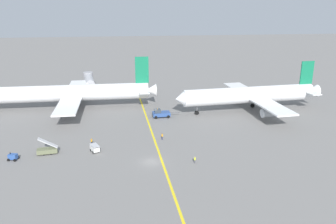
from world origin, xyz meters
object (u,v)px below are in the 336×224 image
object	(u,v)px
gse_stair_truck_yellow	(47,150)
pushback_tug	(161,113)
airliner_at_gate_left	(66,93)
ground_crew_ramp_agent_by_cones	(195,160)
gse_baggage_cart_near_cluster	(95,148)
ground_crew_marshaller_foreground	(162,136)
gse_gpu_cart_small	(13,157)
jet_bridge	(89,79)
airliner_being_pushed	(250,95)
ground_crew_wing_walker_right	(92,141)

from	to	relation	value
gse_stair_truck_yellow	pushback_tug	bearing A→B (deg)	38.46
airliner_at_gate_left	ground_crew_ramp_agent_by_cones	world-z (taller)	airliner_at_gate_left
gse_baggage_cart_near_cluster	gse_stair_truck_yellow	distance (m)	10.73
ground_crew_marshaller_foreground	gse_gpu_cart_small	bearing A→B (deg)	-167.93
ground_crew_ramp_agent_by_cones	gse_baggage_cart_near_cluster	bearing A→B (deg)	157.53
gse_gpu_cart_small	jet_bridge	size ratio (longest dim) A/B	0.14
gse_stair_truck_yellow	airliner_being_pushed	bearing A→B (deg)	23.44
gse_baggage_cart_near_cluster	ground_crew_ramp_agent_by_cones	bearing A→B (deg)	-22.47
pushback_tug	ground_crew_marshaller_foreground	size ratio (longest dim) A/B	4.90
airliner_at_gate_left	airliner_being_pushed	bearing A→B (deg)	-10.22
gse_stair_truck_yellow	ground_crew_wing_walker_right	world-z (taller)	gse_stair_truck_yellow
airliner_being_pushed	ground_crew_marshaller_foreground	xyz separation A→B (m)	(-30.67, -20.20, -4.38)
gse_baggage_cart_near_cluster	ground_crew_wing_walker_right	xyz separation A→B (m)	(-1.02, 4.24, 0.04)
pushback_tug	jet_bridge	distance (m)	44.34
airliner_being_pushed	gse_stair_truck_yellow	distance (m)	63.22
airliner_at_gate_left	ground_crew_wing_walker_right	distance (m)	33.58
airliner_at_gate_left	gse_stair_truck_yellow	xyz separation A→B (m)	(0.49, -35.61, -4.19)
airliner_at_gate_left	ground_crew_marshaller_foreground	size ratio (longest dim) A/B	34.19
airliner_at_gate_left	jet_bridge	size ratio (longest dim) A/B	3.50
gse_baggage_cart_near_cluster	ground_crew_marshaller_foreground	size ratio (longest dim) A/B	1.80
airliner_at_gate_left	gse_gpu_cart_small	world-z (taller)	airliner_at_gate_left
ground_crew_marshaller_foreground	ground_crew_wing_walker_right	distance (m)	17.53
ground_crew_ramp_agent_by_cones	pushback_tug	bearing A→B (deg)	96.55
gse_stair_truck_yellow	ground_crew_wing_walker_right	bearing A→B (deg)	21.92
ground_crew_ramp_agent_by_cones	ground_crew_marshaller_foreground	bearing A→B (deg)	110.72
airliner_at_gate_left	ground_crew_marshaller_foreground	distance (m)	41.58
ground_crew_ramp_agent_by_cones	ground_crew_wing_walker_right	distance (m)	26.48
gse_stair_truck_yellow	ground_crew_marshaller_foreground	size ratio (longest dim) A/B	2.76
gse_baggage_cart_near_cluster	gse_gpu_cart_small	world-z (taller)	gse_gpu_cart_small
gse_stair_truck_yellow	ground_crew_ramp_agent_by_cones	size ratio (longest dim) A/B	3.11
airliner_at_gate_left	gse_baggage_cart_near_cluster	bearing A→B (deg)	-72.67
airliner_at_gate_left	gse_gpu_cart_small	xyz separation A→B (m)	(-6.41, -38.01, -4.42)
ground_crew_marshaller_foreground	ground_crew_wing_walker_right	size ratio (longest dim) A/B	1.01
airliner_at_gate_left	ground_crew_wing_walker_right	xyz separation A→B (m)	(10.19, -31.70, -4.31)
ground_crew_wing_walker_right	gse_gpu_cart_small	bearing A→B (deg)	-159.21
gse_baggage_cart_near_cluster	gse_gpu_cart_small	size ratio (longest dim) A/B	1.29
ground_crew_marshaller_foreground	ground_crew_ramp_agent_by_cones	distance (m)	15.26
ground_crew_ramp_agent_by_cones	gse_stair_truck_yellow	bearing A→B (deg)	163.95
pushback_tug	gse_baggage_cart_near_cluster	size ratio (longest dim) A/B	2.72
gse_baggage_cart_near_cluster	gse_stair_truck_yellow	size ratio (longest dim) A/B	0.65
gse_stair_truck_yellow	ground_crew_wing_walker_right	xyz separation A→B (m)	(9.70, 3.90, -0.12)
airliner_at_gate_left	ground_crew_wing_walker_right	world-z (taller)	airliner_at_gate_left
gse_gpu_cart_small	ground_crew_wing_walker_right	size ratio (longest dim) A/B	1.41
airliner_at_gate_left	pushback_tug	bearing A→B (deg)	-23.31
gse_baggage_cart_near_cluster	gse_stair_truck_yellow	bearing A→B (deg)	178.22
gse_baggage_cart_near_cluster	gse_gpu_cart_small	distance (m)	17.75
ground_crew_marshaller_foreground	pushback_tug	bearing A→B (deg)	84.67
gse_gpu_cart_small	ground_crew_ramp_agent_by_cones	bearing A→B (deg)	-10.02
gse_baggage_cart_near_cluster	airliner_at_gate_left	bearing A→B (deg)	107.33
gse_baggage_cart_near_cluster	gse_gpu_cart_small	bearing A→B (deg)	-173.31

